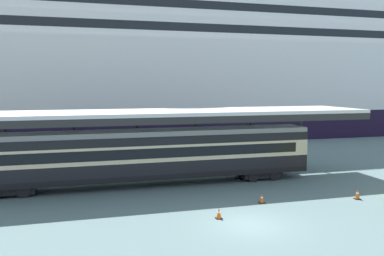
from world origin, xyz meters
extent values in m
plane|color=slate|center=(0.00, 0.00, 0.00)|extent=(400.00, 400.00, 0.00)
cube|color=black|center=(-6.85, 42.33, 1.94)|extent=(131.86, 25.12, 3.88)
cube|color=white|center=(-6.85, 42.33, 8.40)|extent=(131.86, 25.12, 9.04)
cube|color=white|center=(-6.85, 42.33, 14.36)|extent=(121.31, 23.11, 2.88)
cube|color=black|center=(-6.85, 30.82, 14.50)|extent=(116.04, 0.12, 1.04)
cube|color=white|center=(-6.85, 42.33, 17.24)|extent=(116.46, 22.19, 2.88)
cube|color=silver|center=(-3.95, 10.63, 5.36)|extent=(34.51, 6.44, 0.25)
cube|color=#252525|center=(-3.95, 7.52, 4.98)|extent=(34.51, 0.20, 0.50)
cylinder|color=#252525|center=(-13.81, 13.45, 2.62)|extent=(0.28, 0.28, 5.23)
cylinder|color=#252525|center=(-8.88, 13.45, 2.62)|extent=(0.28, 0.28, 5.23)
cylinder|color=#252525|center=(-3.95, 13.45, 2.62)|extent=(0.28, 0.28, 5.23)
cylinder|color=#252525|center=(0.98, 13.45, 2.62)|extent=(0.28, 0.28, 5.23)
cylinder|color=#252525|center=(5.91, 13.45, 2.62)|extent=(0.28, 0.28, 5.23)
cylinder|color=#252525|center=(10.84, 13.45, 2.62)|extent=(0.28, 0.28, 5.23)
cube|color=black|center=(-3.95, 10.13, 0.85)|extent=(25.25, 2.80, 0.40)
cube|color=black|center=(-3.95, 10.13, 1.50)|extent=(25.25, 2.80, 0.90)
cube|color=beige|center=(-3.95, 10.13, 2.55)|extent=(25.25, 2.80, 1.20)
cube|color=black|center=(-3.95, 8.76, 2.60)|extent=(23.23, 0.08, 0.72)
cube|color=black|center=(-3.95, 10.13, 3.45)|extent=(25.25, 2.80, 0.60)
cube|color=#989898|center=(-3.95, 10.13, 3.93)|extent=(25.25, 2.69, 0.36)
cube|color=black|center=(-13.04, 10.13, 0.45)|extent=(3.20, 2.35, 0.50)
cylinder|color=black|center=(-12.14, 8.96, 0.42)|extent=(0.84, 0.12, 0.84)
cube|color=black|center=(5.14, 10.13, 0.45)|extent=(3.20, 2.35, 0.50)
cylinder|color=black|center=(4.24, 8.96, 0.42)|extent=(0.84, 0.12, 0.84)
cylinder|color=black|center=(6.04, 8.96, 0.42)|extent=(0.84, 0.12, 0.84)
cube|color=black|center=(2.40, 3.64, 0.02)|extent=(0.36, 0.36, 0.04)
cone|color=#EA590F|center=(2.40, 3.64, 0.32)|extent=(0.30, 0.30, 0.56)
cylinder|color=white|center=(2.40, 3.64, 0.35)|extent=(0.17, 0.17, 0.08)
cube|color=black|center=(8.75, 2.70, 0.02)|extent=(0.36, 0.36, 0.04)
cone|color=#EA590F|center=(8.75, 2.70, 0.36)|extent=(0.30, 0.30, 0.65)
cylinder|color=white|center=(8.75, 2.70, 0.40)|extent=(0.17, 0.17, 0.09)
cube|color=black|center=(-1.24, 1.47, 0.02)|extent=(0.36, 0.36, 0.04)
cone|color=#EA590F|center=(-1.24, 1.47, 0.34)|extent=(0.30, 0.30, 0.59)
cylinder|color=white|center=(-1.24, 1.47, 0.37)|extent=(0.17, 0.17, 0.08)
camera|label=1|loc=(-8.86, -19.71, 7.41)|focal=38.91mm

